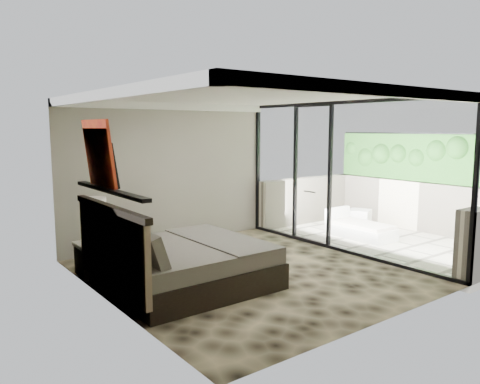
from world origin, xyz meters
TOP-DOWN VIEW (x-y plane):
  - floor at (0.00, 0.00)m, footprint 5.00×5.00m
  - ceiling at (0.00, 0.00)m, footprint 4.50×5.00m
  - back_wall at (0.00, 2.49)m, footprint 4.50×0.02m
  - left_wall at (-2.24, 0.00)m, footprint 0.02×5.00m
  - glass_wall at (2.25, 0.00)m, footprint 0.08×5.00m
  - terrace_slab at (3.75, 0.00)m, footprint 3.00×5.00m
  - parapet_far at (5.10, 0.00)m, footprint 0.30×5.00m
  - foliage_hedge at (5.10, 0.00)m, footprint 0.36×4.60m
  - picture_ledge at (-2.18, 0.10)m, footprint 0.12×2.20m
  - bed at (-1.19, 0.07)m, footprint 2.26×2.19m
  - nightstand at (-1.98, 1.41)m, footprint 0.59×0.59m
  - table_lamp at (-1.96, 1.37)m, footprint 0.39×0.39m
  - abstract_canvas at (-2.19, 0.40)m, footprint 0.13×0.90m
  - framed_print at (-2.14, 0.23)m, footprint 0.11×0.50m
  - ottoman at (4.11, 1.04)m, footprint 0.60×0.60m
  - lounger at (3.45, 0.52)m, footprint 0.72×1.42m

SIDE VIEW (x-z plane):
  - terrace_slab at x=3.75m, z-range -0.12..0.00m
  - floor at x=0.00m, z-range 0.00..0.00m
  - lounger at x=3.45m, z-range -0.11..0.45m
  - ottoman at x=4.11m, z-range 0.00..0.45m
  - nightstand at x=-1.98m, z-range 0.00..0.50m
  - bed at x=-1.19m, z-range -0.26..0.99m
  - parapet_far at x=5.10m, z-range 0.00..1.10m
  - table_lamp at x=-1.96m, z-range 0.62..1.33m
  - back_wall at x=0.00m, z-range 0.00..2.80m
  - left_wall at x=-2.24m, z-range 0.00..2.80m
  - glass_wall at x=2.25m, z-range 0.00..2.80m
  - picture_ledge at x=-2.18m, z-range 1.48..1.52m
  - foliage_hedge at x=5.10m, z-range 1.10..2.20m
  - framed_print at x=-2.14m, z-range 1.53..2.12m
  - abstract_canvas at x=-2.19m, z-range 1.53..2.42m
  - ceiling at x=0.00m, z-range 2.78..2.80m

